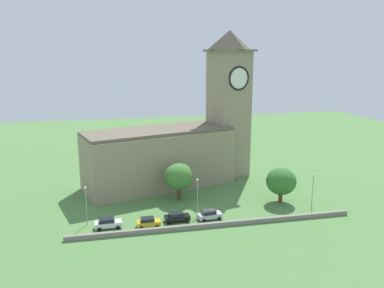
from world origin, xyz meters
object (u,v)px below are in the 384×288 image
streetlamp_west_end (86,199)px  tree_by_tower (281,181)px  streetlamp_central (313,184)px  church (181,140)px  car_white (108,223)px  streetlamp_west_mid (197,191)px  car_silver (209,215)px  car_black (177,217)px  car_yellow (148,222)px  tree_churchyard (179,177)px

streetlamp_west_end → tree_by_tower: tree_by_tower is taller
streetlamp_central → tree_by_tower: 6.12m
church → car_white: bearing=-127.5°
car_white → streetlamp_west_mid: streetlamp_west_mid is taller
car_silver → streetlamp_west_end: streetlamp_west_end is taller
tree_by_tower → car_black: bearing=-167.9°
church → streetlamp_west_mid: (-0.90, -20.38, -5.09)m
church → streetlamp_west_end: church is taller
car_white → streetlamp_central: (39.65, 2.36, 3.44)m
car_white → streetlamp_central: 39.87m
church → tree_by_tower: 24.89m
car_silver → streetlamp_west_mid: size_ratio=0.63×
church → streetlamp_central: bearing=-41.6°
streetlamp_west_end → tree_by_tower: bearing=4.2°
streetlamp_central → tree_by_tower: (-5.53, 2.62, 0.05)m
car_white → car_silver: 18.02m
car_black → streetlamp_west_mid: streetlamp_west_mid is taller
car_silver → church: bearing=92.2°
streetlamp_central → car_yellow: bearing=-174.1°
tree_churchyard → car_black: bearing=-102.8°
streetlamp_west_end → streetlamp_central: size_ratio=1.09×
church → streetlamp_west_mid: size_ratio=5.69×
streetlamp_west_end → streetlamp_west_mid: (19.78, -0.24, 0.07)m
car_black → tree_by_tower: 22.84m
car_white → tree_churchyard: (14.43, 10.58, 4.07)m
car_silver → streetlamp_west_mid: streetlamp_west_mid is taller
car_silver → streetlamp_central: size_ratio=0.70×
car_white → streetlamp_central: size_ratio=0.71×
car_silver → streetlamp_central: 22.06m
car_white → streetlamp_central: streetlamp_central is taller
car_white → streetlamp_central: bearing=3.4°
car_white → tree_churchyard: 18.35m
church → streetlamp_west_mid: church is taller
streetlamp_west_mid → tree_by_tower: streetlamp_west_mid is taller
car_black → car_silver: car_silver is taller
car_white → streetlamp_west_mid: (16.25, 1.96, 3.85)m
streetlamp_west_end → car_white: bearing=-31.9°
streetlamp_west_end → streetlamp_west_mid: 19.78m
church → car_white: church is taller
car_white → car_yellow: car_white is taller
church → tree_churchyard: 13.01m
car_yellow → car_silver: bearing=4.4°
car_silver → tree_by_tower: (16.11, 5.11, 3.54)m
streetlamp_central → tree_churchyard: bearing=161.9°
streetlamp_west_end → streetlamp_west_mid: streetlamp_west_mid is taller
streetlamp_west_mid → streetlamp_central: streetlamp_west_mid is taller
car_black → tree_churchyard: 11.39m
streetlamp_west_end → streetlamp_west_mid: bearing=-0.7°
streetlamp_west_end → streetlamp_central: (43.19, 0.16, -0.34)m
car_yellow → church: bearing=66.2°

